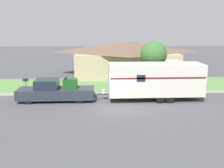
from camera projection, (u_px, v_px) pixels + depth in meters
name	position (u px, v px, depth m)	size (l,w,h in m)	color
ground_plane	(112.00, 107.00, 19.55)	(120.00, 120.00, 0.00)	#47474C
curb_strip	(110.00, 93.00, 23.18)	(80.00, 0.30, 0.14)	#999993
lawn_strip	(108.00, 85.00, 26.75)	(80.00, 7.00, 0.03)	#568442
house_across_street	(126.00, 57.00, 31.89)	(13.37, 8.38, 4.35)	tan
pickup_truck	(55.00, 91.00, 20.94)	(6.44, 1.91, 2.00)	black
travel_trailer	(155.00, 79.00, 21.13)	(8.93, 2.45, 3.38)	black
mailbox	(26.00, 82.00, 23.41)	(0.48, 0.20, 1.36)	brown
tree_in_yard	(154.00, 55.00, 24.55)	(2.60, 2.60, 4.75)	brown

